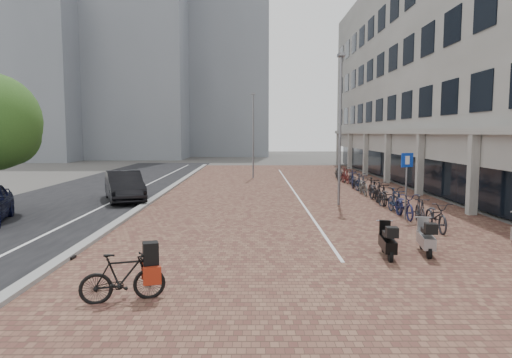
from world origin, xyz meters
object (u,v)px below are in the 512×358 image
object	(u,v)px
car_dark	(124,186)
scooter_mid	(388,240)
parking_sign	(407,175)
scooter_front	(426,237)
hero_bike	(123,277)

from	to	relation	value
car_dark	scooter_mid	bearing A→B (deg)	-68.09
car_dark	parking_sign	distance (m)	13.31
scooter_mid	scooter_front	bearing A→B (deg)	22.70
parking_sign	scooter_mid	bearing A→B (deg)	-134.66
hero_bike	scooter_front	world-z (taller)	hero_bike
car_dark	parking_sign	xyz separation A→B (m)	(12.26, -5.09, 1.01)
hero_bike	scooter_mid	distance (m)	7.00
car_dark	hero_bike	size ratio (longest dim) A/B	2.61
scooter_front	parking_sign	size ratio (longest dim) A/B	0.56
car_dark	parking_sign	bearing A→B (deg)	-44.23
hero_bike	scooter_mid	bearing A→B (deg)	-80.09
scooter_mid	parking_sign	size ratio (longest dim) A/B	0.54
hero_bike	car_dark	bearing A→B (deg)	-2.25
car_dark	parking_sign	world-z (taller)	parking_sign
car_dark	scooter_front	xyz separation A→B (m)	(11.16, -10.16, -0.25)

